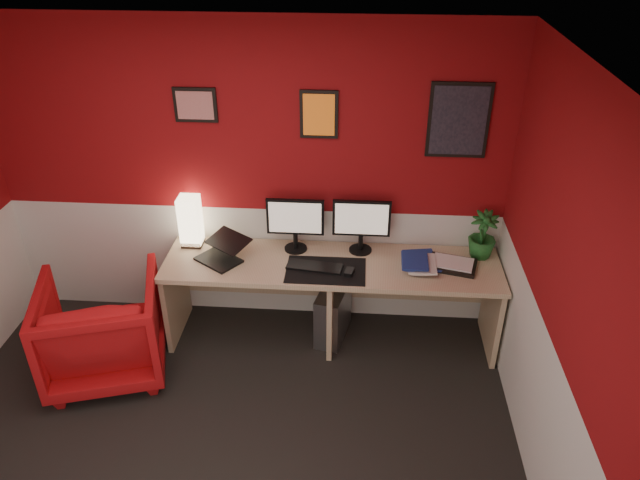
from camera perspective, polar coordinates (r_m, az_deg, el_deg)
The scene contains 24 objects.
ground at distance 4.19m, azimuth -10.11°, elevation -20.89°, with size 4.00×3.50×0.01m, color black.
ceiling at distance 2.75m, azimuth -14.90°, elevation 13.90°, with size 4.00×3.50×0.01m, color white.
wall_back at distance 4.77m, azimuth -6.75°, elevation 5.66°, with size 4.00×0.01×2.50m, color maroon.
wall_right at distance 3.39m, azimuth 22.96°, elevation -8.31°, with size 0.01×3.50×2.50m, color maroon.
wainscot_back at distance 5.13m, azimuth -6.26°, elevation -1.99°, with size 4.00×0.01×1.00m, color silver.
wainscot_right at distance 3.88m, azimuth 20.59°, elevation -17.04°, with size 0.01×3.50×1.00m, color silver.
desk at distance 4.85m, azimuth 1.08°, elevation -5.81°, with size 2.60×0.65×0.73m, color tan.
shoji_lamp at distance 4.90m, azimuth -12.14°, elevation 1.64°, with size 0.16×0.16×0.40m, color #FFE5B2.
laptop at distance 4.68m, azimuth -9.68°, elevation -0.82°, with size 0.33×0.23×0.22m, color black.
monitor_left at distance 4.68m, azimuth -2.38°, elevation 2.17°, with size 0.45×0.06×0.58m, color black.
monitor_right at distance 4.67m, azimuth 3.95°, elevation 2.03°, with size 0.45×0.06×0.58m, color black.
desk_mat at distance 4.55m, azimuth 0.55°, elevation -2.89°, with size 0.60×0.38×0.01m, color black.
keyboard at distance 4.58m, azimuth -0.53°, elevation -2.52°, with size 0.42×0.14×0.02m, color black.
mouse at distance 4.51m, azimuth 2.77°, elevation -3.03°, with size 0.06×0.10×0.03m, color black.
book_bottom at distance 4.67m, azimuth 8.13°, elevation -2.11°, with size 0.24×0.32×0.03m, color navy.
book_middle at distance 4.62m, azimuth 8.27°, elevation -2.21°, with size 0.21×0.29×0.02m, color silver.
book_top at distance 4.60m, azimuth 7.71°, elevation -1.95°, with size 0.20×0.27×0.03m, color navy.
zen_tray at distance 4.71m, azimuth 12.42°, elevation -2.31°, with size 0.35×0.25×0.03m, color black.
potted_plant at distance 4.80m, azimuth 15.12°, elevation 0.47°, with size 0.21×0.21×0.38m, color #19591E.
pc_tower at distance 4.97m, azimuth 1.25°, elevation -6.88°, with size 0.20×0.45×0.45m, color #99999E.
armchair at distance 4.82m, azimuth -19.84°, elevation -7.85°, with size 0.84×0.86×0.78m, color #BA0A0D.
art_left at distance 4.62m, azimuth -11.71°, elevation 12.40°, with size 0.32×0.02×0.26m, color red.
art_center at distance 4.49m, azimuth -0.10°, elevation 11.79°, with size 0.28×0.02×0.36m, color orange.
art_right at distance 4.53m, azimuth 12.98°, elevation 10.95°, with size 0.44×0.02×0.56m, color black.
Camera 1 is at (0.87, -2.50, 3.24)m, focal length 33.84 mm.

